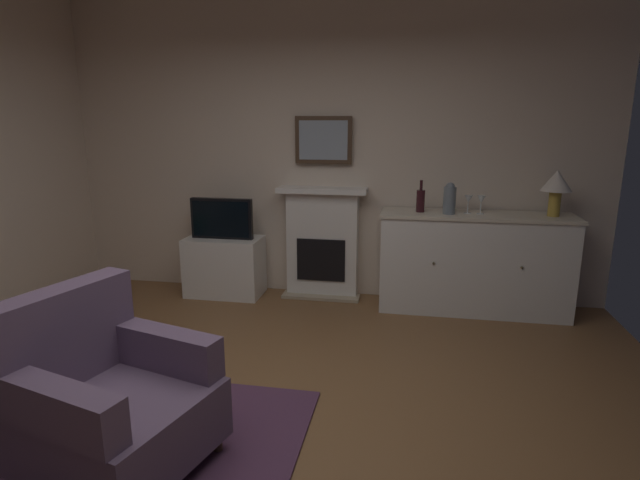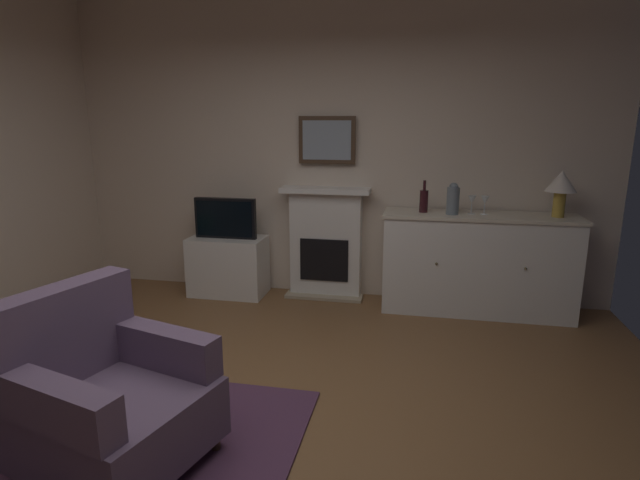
{
  "view_description": "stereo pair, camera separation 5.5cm",
  "coord_description": "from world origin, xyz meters",
  "px_view_note": "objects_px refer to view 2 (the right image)",
  "views": [
    {
      "loc": [
        0.82,
        -2.34,
        1.72
      ],
      "look_at": [
        0.27,
        0.65,
        1.0
      ],
      "focal_mm": 28.12,
      "sensor_mm": 36.0,
      "label": 1
    },
    {
      "loc": [
        0.88,
        -2.33,
        1.72
      ],
      "look_at": [
        0.27,
        0.65,
        1.0
      ],
      "focal_mm": 28.12,
      "sensor_mm": 36.0,
      "label": 2
    }
  ],
  "objects_px": {
    "table_lamp": "(561,185)",
    "tv_set": "(225,218)",
    "tv_cabinet": "(228,266)",
    "armchair": "(107,397)",
    "fireplace_unit": "(326,242)",
    "vase_decorative": "(453,199)",
    "wine_glass_left": "(472,200)",
    "wine_bottle": "(424,201)",
    "wine_glass_center": "(485,201)",
    "framed_picture": "(327,140)",
    "sideboard_cabinet": "(477,264)"
  },
  "relations": [
    {
      "from": "table_lamp",
      "to": "tv_set",
      "type": "distance_m",
      "value": 3.08
    },
    {
      "from": "tv_cabinet",
      "to": "armchair",
      "type": "distance_m",
      "value": 2.63
    },
    {
      "from": "fireplace_unit",
      "to": "vase_decorative",
      "type": "distance_m",
      "value": 1.31
    },
    {
      "from": "wine_glass_left",
      "to": "tv_cabinet",
      "type": "relative_size",
      "value": 0.22
    },
    {
      "from": "table_lamp",
      "to": "wine_bottle",
      "type": "distance_m",
      "value": 1.15
    },
    {
      "from": "wine_glass_center",
      "to": "framed_picture",
      "type": "bearing_deg",
      "value": 171.46
    },
    {
      "from": "tv_cabinet",
      "to": "armchair",
      "type": "xyz_separation_m",
      "value": [
        0.39,
        -2.6,
        0.09
      ]
    },
    {
      "from": "tv_cabinet",
      "to": "tv_set",
      "type": "distance_m",
      "value": 0.5
    },
    {
      "from": "sideboard_cabinet",
      "to": "table_lamp",
      "type": "xyz_separation_m",
      "value": [
        0.64,
        0.0,
        0.74
      ]
    },
    {
      "from": "fireplace_unit",
      "to": "wine_bottle",
      "type": "height_order",
      "value": "wine_bottle"
    },
    {
      "from": "fireplace_unit",
      "to": "sideboard_cabinet",
      "type": "relative_size",
      "value": 0.64
    },
    {
      "from": "framed_picture",
      "to": "tv_set",
      "type": "distance_m",
      "value": 1.25
    },
    {
      "from": "wine_glass_left",
      "to": "armchair",
      "type": "xyz_separation_m",
      "value": [
        -1.94,
        -2.6,
        -0.66
      ]
    },
    {
      "from": "vase_decorative",
      "to": "tv_set",
      "type": "relative_size",
      "value": 0.45
    },
    {
      "from": "sideboard_cabinet",
      "to": "tv_cabinet",
      "type": "relative_size",
      "value": 2.28
    },
    {
      "from": "vase_decorative",
      "to": "tv_cabinet",
      "type": "bearing_deg",
      "value": 178.28
    },
    {
      "from": "tv_set",
      "to": "wine_bottle",
      "type": "bearing_deg",
      "value": 0.48
    },
    {
      "from": "wine_glass_left",
      "to": "tv_set",
      "type": "relative_size",
      "value": 0.27
    },
    {
      "from": "vase_decorative",
      "to": "wine_glass_left",
      "type": "bearing_deg",
      "value": 18.84
    },
    {
      "from": "sideboard_cabinet",
      "to": "wine_bottle",
      "type": "distance_m",
      "value": 0.76
    },
    {
      "from": "wine_bottle",
      "to": "tv_cabinet",
      "type": "bearing_deg",
      "value": 179.78
    },
    {
      "from": "vase_decorative",
      "to": "armchair",
      "type": "xyz_separation_m",
      "value": [
        -1.77,
        -2.54,
        -0.67
      ]
    },
    {
      "from": "fireplace_unit",
      "to": "framed_picture",
      "type": "height_order",
      "value": "framed_picture"
    },
    {
      "from": "wine_glass_left",
      "to": "wine_glass_center",
      "type": "relative_size",
      "value": 1.0
    },
    {
      "from": "wine_glass_left",
      "to": "armchair",
      "type": "height_order",
      "value": "wine_glass_left"
    },
    {
      "from": "framed_picture",
      "to": "wine_glass_center",
      "type": "xyz_separation_m",
      "value": [
        1.46,
        -0.22,
        -0.51
      ]
    },
    {
      "from": "table_lamp",
      "to": "wine_glass_center",
      "type": "relative_size",
      "value": 2.42
    },
    {
      "from": "tv_set",
      "to": "wine_glass_left",
      "type": "bearing_deg",
      "value": 0.38
    },
    {
      "from": "framed_picture",
      "to": "vase_decorative",
      "type": "bearing_deg",
      "value": -12.93
    },
    {
      "from": "framed_picture",
      "to": "wine_glass_left",
      "type": "height_order",
      "value": "framed_picture"
    },
    {
      "from": "framed_picture",
      "to": "armchair",
      "type": "height_order",
      "value": "framed_picture"
    },
    {
      "from": "wine_glass_left",
      "to": "vase_decorative",
      "type": "xyz_separation_m",
      "value": [
        -0.17,
        -0.06,
        0.02
      ]
    },
    {
      "from": "wine_glass_left",
      "to": "vase_decorative",
      "type": "distance_m",
      "value": 0.18
    },
    {
      "from": "fireplace_unit",
      "to": "armchair",
      "type": "relative_size",
      "value": 1.12
    },
    {
      "from": "sideboard_cabinet",
      "to": "tv_set",
      "type": "distance_m",
      "value": 2.44
    },
    {
      "from": "sideboard_cabinet",
      "to": "vase_decorative",
      "type": "distance_m",
      "value": 0.65
    },
    {
      "from": "framed_picture",
      "to": "armchair",
      "type": "distance_m",
      "value": 3.1
    },
    {
      "from": "armchair",
      "to": "sideboard_cabinet",
      "type": "bearing_deg",
      "value": 51.96
    },
    {
      "from": "wine_glass_center",
      "to": "vase_decorative",
      "type": "distance_m",
      "value": 0.28
    },
    {
      "from": "fireplace_unit",
      "to": "sideboard_cabinet",
      "type": "height_order",
      "value": "fireplace_unit"
    },
    {
      "from": "wine_glass_left",
      "to": "armchair",
      "type": "distance_m",
      "value": 3.31
    },
    {
      "from": "armchair",
      "to": "table_lamp",
      "type": "bearing_deg",
      "value": 44.2
    },
    {
      "from": "wine_bottle",
      "to": "tv_cabinet",
      "type": "xyz_separation_m",
      "value": [
        -1.91,
        0.01,
        -0.73
      ]
    },
    {
      "from": "wine_bottle",
      "to": "wine_glass_left",
      "type": "bearing_deg",
      "value": -0.07
    },
    {
      "from": "vase_decorative",
      "to": "framed_picture",
      "type": "bearing_deg",
      "value": 167.07
    },
    {
      "from": "tv_cabinet",
      "to": "armchair",
      "type": "relative_size",
      "value": 0.76
    },
    {
      "from": "wine_glass_center",
      "to": "tv_cabinet",
      "type": "relative_size",
      "value": 0.22
    },
    {
      "from": "framed_picture",
      "to": "vase_decorative",
      "type": "relative_size",
      "value": 1.96
    },
    {
      "from": "table_lamp",
      "to": "wine_bottle",
      "type": "xyz_separation_m",
      "value": [
        -1.14,
        0.01,
        -0.17
      ]
    },
    {
      "from": "table_lamp",
      "to": "tv_cabinet",
      "type": "bearing_deg",
      "value": 179.72
    }
  ]
}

